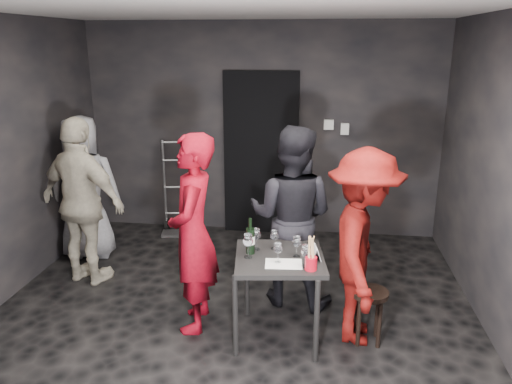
# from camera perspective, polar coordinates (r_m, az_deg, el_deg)

# --- Properties ---
(floor) EXTENTS (4.50, 5.00, 0.02)m
(floor) POSITION_cam_1_polar(r_m,az_deg,el_deg) (4.58, -3.24, -15.39)
(floor) COLOR black
(floor) RESTS_ON ground
(ceiling) EXTENTS (4.50, 5.00, 0.02)m
(ceiling) POSITION_cam_1_polar(r_m,az_deg,el_deg) (3.89, -3.94, 20.63)
(ceiling) COLOR silver
(ceiling) RESTS_ON ground
(wall_back) EXTENTS (4.50, 0.04, 2.70)m
(wall_back) POSITION_cam_1_polar(r_m,az_deg,el_deg) (6.44, 0.64, 7.06)
(wall_back) COLOR black
(wall_back) RESTS_ON ground
(doorway) EXTENTS (0.95, 0.10, 2.10)m
(doorway) POSITION_cam_1_polar(r_m,az_deg,el_deg) (6.44, 0.57, 4.34)
(doorway) COLOR black
(doorway) RESTS_ON ground
(wallbox_upper) EXTENTS (0.12, 0.06, 0.12)m
(wallbox_upper) POSITION_cam_1_polar(r_m,az_deg,el_deg) (6.33, 8.31, 7.63)
(wallbox_upper) COLOR #B7B7B2
(wallbox_upper) RESTS_ON wall_back
(wallbox_lower) EXTENTS (0.10, 0.06, 0.14)m
(wallbox_lower) POSITION_cam_1_polar(r_m,az_deg,el_deg) (6.35, 10.11, 7.11)
(wallbox_lower) COLOR #B7B7B2
(wallbox_lower) RESTS_ON wall_back
(hand_truck) EXTENTS (0.41, 0.35, 1.23)m
(hand_truck) POSITION_cam_1_polar(r_m,az_deg,el_deg) (6.69, -8.81, -2.77)
(hand_truck) COLOR #B2B2B7
(hand_truck) RESTS_ON floor
(tasting_table) EXTENTS (0.72, 0.72, 0.75)m
(tasting_table) POSITION_cam_1_polar(r_m,az_deg,el_deg) (4.18, 2.70, -8.55)
(tasting_table) COLOR black
(tasting_table) RESTS_ON floor
(stool) EXTENTS (0.31, 0.31, 0.47)m
(stool) POSITION_cam_1_polar(r_m,az_deg,el_deg) (4.34, 12.82, -12.25)
(stool) COLOR #36271C
(stool) RESTS_ON floor
(server_red) EXTENTS (0.56, 0.78, 2.01)m
(server_red) POSITION_cam_1_polar(r_m,az_deg,el_deg) (4.25, -7.28, -3.06)
(server_red) COLOR maroon
(server_red) RESTS_ON floor
(woman_black) EXTENTS (1.06, 0.73, 1.99)m
(woman_black) POSITION_cam_1_polar(r_m,az_deg,el_deg) (4.66, 4.09, -1.32)
(woman_black) COLOR black
(woman_black) RESTS_ON floor
(man_maroon) EXTENTS (0.62, 1.21, 1.81)m
(man_maroon) POSITION_cam_1_polar(r_m,az_deg,el_deg) (4.16, 12.18, -5.18)
(man_maroon) COLOR #5D0B09
(man_maroon) RESTS_ON floor
(bystander_cream) EXTENTS (1.31, 0.92, 2.03)m
(bystander_cream) POSITION_cam_1_polar(r_m,az_deg,el_deg) (5.33, -19.33, 0.32)
(bystander_cream) COLOR beige
(bystander_cream) RESTS_ON floor
(bystander_grey) EXTENTS (0.98, 0.65, 1.85)m
(bystander_grey) POSITION_cam_1_polar(r_m,az_deg,el_deg) (6.01, -19.08, 1.26)
(bystander_grey) COLOR gray
(bystander_grey) RESTS_ON floor
(tasting_mat) EXTENTS (0.30, 0.22, 0.00)m
(tasting_mat) POSITION_cam_1_polar(r_m,az_deg,el_deg) (3.99, 3.18, -8.20)
(tasting_mat) COLOR white
(tasting_mat) RESTS_ON tasting_table
(wine_glass_a) EXTENTS (0.10, 0.10, 0.22)m
(wine_glass_a) POSITION_cam_1_polar(r_m,az_deg,el_deg) (4.06, -0.92, -6.03)
(wine_glass_a) COLOR white
(wine_glass_a) RESTS_ON tasting_table
(wine_glass_b) EXTENTS (0.09, 0.09, 0.21)m
(wine_glass_b) POSITION_cam_1_polar(r_m,az_deg,el_deg) (4.21, 0.03, -5.30)
(wine_glass_b) COLOR white
(wine_glass_b) RESTS_ON tasting_table
(wine_glass_c) EXTENTS (0.09, 0.09, 0.18)m
(wine_glass_c) POSITION_cam_1_polar(r_m,az_deg,el_deg) (4.24, 2.10, -5.36)
(wine_glass_c) COLOR white
(wine_glass_c) RESTS_ON tasting_table
(wine_glass_d) EXTENTS (0.08, 0.08, 0.18)m
(wine_glass_d) POSITION_cam_1_polar(r_m,az_deg,el_deg) (3.98, 2.54, -6.86)
(wine_glass_d) COLOR white
(wine_glass_d) RESTS_ON tasting_table
(wine_glass_e) EXTENTS (0.09, 0.09, 0.20)m
(wine_glass_e) POSITION_cam_1_polar(r_m,az_deg,el_deg) (3.92, 5.66, -7.18)
(wine_glass_e) COLOR white
(wine_glass_e) RESTS_ON tasting_table
(wine_glass_f) EXTENTS (0.09, 0.09, 0.19)m
(wine_glass_f) POSITION_cam_1_polar(r_m,az_deg,el_deg) (4.10, 4.68, -6.12)
(wine_glass_f) COLOR white
(wine_glass_f) RESTS_ON tasting_table
(wine_bottle) EXTENTS (0.07, 0.07, 0.31)m
(wine_bottle) POSITION_cam_1_polar(r_m,az_deg,el_deg) (4.14, -0.65, -5.51)
(wine_bottle) COLOR black
(wine_bottle) RESTS_ON tasting_table
(breadstick_cup) EXTENTS (0.09, 0.09, 0.29)m
(breadstick_cup) POSITION_cam_1_polar(r_m,az_deg,el_deg) (3.87, 6.34, -7.05)
(breadstick_cup) COLOR #BA0A1B
(breadstick_cup) RESTS_ON tasting_table
(reserved_card) EXTENTS (0.11, 0.16, 0.11)m
(reserved_card) POSITION_cam_1_polar(r_m,az_deg,el_deg) (4.09, 6.59, -6.85)
(reserved_card) COLOR white
(reserved_card) RESTS_ON tasting_table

